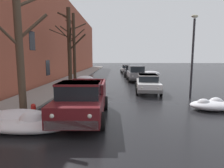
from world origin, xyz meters
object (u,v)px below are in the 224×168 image
at_px(sedan_white_parked_kerbside_close, 148,83).
at_px(sedan_black_parked_far_down_block, 130,71).
at_px(bare_tree_far_down_block, 74,46).
at_px(sedan_silver_queued_behind_truck, 127,69).
at_px(bare_tree_second_along_sidewalk, 20,46).
at_px(street_lamp_post, 193,52).
at_px(pickup_truck_maroon_approaching_near_lane, 82,100).
at_px(bare_tree_mid_block, 70,46).
at_px(suv_grey_parked_kerbside_mid, 136,73).
at_px(fire_hydrant, 34,111).

height_order(sedan_white_parked_kerbside_close, sedan_black_parked_far_down_block, same).
distance_m(bare_tree_far_down_block, sedan_silver_queued_behind_truck, 15.64).
bearing_deg(bare_tree_second_along_sidewalk, street_lamp_post, 24.45).
xyz_separation_m(pickup_truck_maroon_approaching_near_lane, sedan_white_parked_kerbside_close, (4.02, 6.89, -0.13)).
xyz_separation_m(bare_tree_mid_block, sedan_white_parked_kerbside_close, (6.84, -2.54, -3.05)).
distance_m(pickup_truck_maroon_approaching_near_lane, street_lamp_post, 8.31).
height_order(bare_tree_second_along_sidewalk, bare_tree_far_down_block, bare_tree_far_down_block).
relative_size(bare_tree_far_down_block, pickup_truck_maroon_approaching_near_lane, 1.49).
relative_size(bare_tree_far_down_block, sedan_silver_queued_behind_truck, 1.69).
height_order(bare_tree_mid_block, sedan_white_parked_kerbside_close, bare_tree_mid_block).
height_order(bare_tree_mid_block, sedan_silver_queued_behind_truck, bare_tree_mid_block).
bearing_deg(pickup_truck_maroon_approaching_near_lane, sedan_silver_queued_behind_truck, 82.70).
height_order(pickup_truck_maroon_approaching_near_lane, suv_grey_parked_kerbside_mid, suv_grey_parked_kerbside_mid).
relative_size(sedan_black_parked_far_down_block, sedan_silver_queued_behind_truck, 1.02).
relative_size(bare_tree_mid_block, bare_tree_far_down_block, 0.99).
bearing_deg(suv_grey_parked_kerbside_mid, street_lamp_post, -73.40).
relative_size(bare_tree_second_along_sidewalk, sedan_black_parked_far_down_block, 1.39).
xyz_separation_m(suv_grey_parked_kerbside_mid, sedan_black_parked_far_down_block, (-0.25, 5.86, -0.23)).
height_order(fire_hydrant, street_lamp_post, street_lamp_post).
distance_m(sedan_white_parked_kerbside_close, suv_grey_parked_kerbside_mid, 7.08).
bearing_deg(sedan_silver_queued_behind_truck, bare_tree_second_along_sidewalk, -103.62).
relative_size(pickup_truck_maroon_approaching_near_lane, street_lamp_post, 0.89).
xyz_separation_m(pickup_truck_maroon_approaching_near_lane, street_lamp_post, (6.56, 4.60, 2.22)).
xyz_separation_m(bare_tree_second_along_sidewalk, bare_tree_mid_block, (0.01, 9.10, 0.54)).
bearing_deg(sedan_silver_queued_behind_truck, sedan_white_parked_kerbside_close, -87.67).
bearing_deg(fire_hydrant, sedan_black_parked_far_down_block, 73.90).
bearing_deg(pickup_truck_maroon_approaching_near_lane, bare_tree_second_along_sidewalk, 173.37).
height_order(suv_grey_parked_kerbside_mid, street_lamp_post, street_lamp_post).
bearing_deg(pickup_truck_maroon_approaching_near_lane, fire_hydrant, -178.94).
bearing_deg(pickup_truck_maroon_approaching_near_lane, sedan_white_parked_kerbside_close, 59.74).
relative_size(sedan_white_parked_kerbside_close, fire_hydrant, 6.32).
bearing_deg(sedan_black_parked_far_down_block, pickup_truck_maroon_approaching_near_lane, -100.08).
bearing_deg(street_lamp_post, fire_hydrant, -152.13).
height_order(suv_grey_parked_kerbside_mid, sedan_silver_queued_behind_truck, suv_grey_parked_kerbside_mid).
relative_size(suv_grey_parked_kerbside_mid, fire_hydrant, 6.21).
xyz_separation_m(bare_tree_mid_block, sedan_black_parked_far_down_block, (6.35, 10.39, -3.05)).
height_order(bare_tree_second_along_sidewalk, suv_grey_parked_kerbside_mid, bare_tree_second_along_sidewalk).
height_order(bare_tree_mid_block, suv_grey_parked_kerbside_mid, bare_tree_mid_block).
relative_size(pickup_truck_maroon_approaching_near_lane, sedan_black_parked_far_down_block, 1.11).
xyz_separation_m(suv_grey_parked_kerbside_mid, sedan_silver_queued_behind_truck, (-0.51, 11.50, -0.23)).
bearing_deg(pickup_truck_maroon_approaching_near_lane, bare_tree_mid_block, 106.66).
bearing_deg(sedan_white_parked_kerbside_close, sedan_black_parked_far_down_block, 92.20).
distance_m(suv_grey_parked_kerbside_mid, sedan_black_parked_far_down_block, 5.87).
bearing_deg(street_lamp_post, pickup_truck_maroon_approaching_near_lane, -144.98).
distance_m(sedan_silver_queued_behind_truck, street_lamp_post, 21.26).
distance_m(pickup_truck_maroon_approaching_near_lane, fire_hydrant, 2.27).
distance_m(suv_grey_parked_kerbside_mid, fire_hydrant, 15.24).
bearing_deg(sedan_black_parked_far_down_block, street_lamp_post, -78.71).
distance_m(bare_tree_far_down_block, street_lamp_post, 11.72).
bearing_deg(fire_hydrant, bare_tree_second_along_sidewalk, 149.19).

